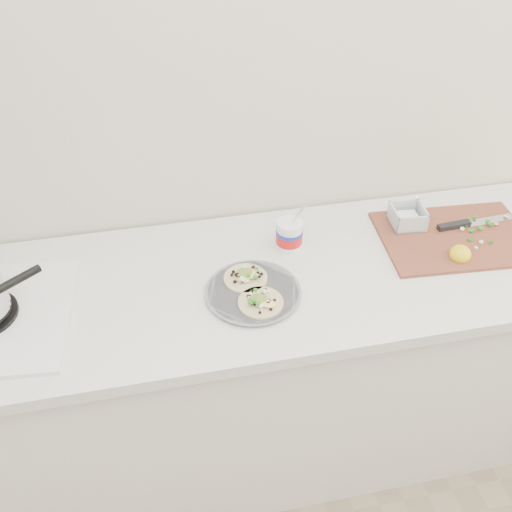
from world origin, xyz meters
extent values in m
cube|color=beige|center=(0.00, 1.73, 1.30)|extent=(3.50, 0.05, 2.60)
cube|color=silver|center=(0.00, 1.43, 0.43)|extent=(2.40, 0.62, 0.86)
cube|color=silver|center=(0.00, 1.41, 0.88)|extent=(2.44, 0.66, 0.04)
cylinder|color=slate|center=(-0.03, 1.34, 0.91)|extent=(0.27, 0.27, 0.01)
cylinder|color=slate|center=(-0.03, 1.34, 0.91)|extent=(0.28, 0.28, 0.00)
cylinder|color=white|center=(0.13, 1.53, 0.95)|extent=(0.08, 0.08, 0.10)
cylinder|color=red|center=(0.13, 1.53, 0.95)|extent=(0.09, 0.09, 0.04)
cylinder|color=#192D99|center=(0.13, 1.53, 0.97)|extent=(0.09, 0.09, 0.01)
cube|color=brown|center=(0.68, 1.46, 0.91)|extent=(0.51, 0.37, 0.01)
cube|color=white|center=(0.54, 1.56, 0.93)|extent=(0.07, 0.07, 0.03)
ellipsoid|color=yellow|center=(0.64, 1.36, 0.93)|extent=(0.07, 0.07, 0.06)
cube|color=silver|center=(0.83, 1.52, 0.91)|extent=(0.18, 0.05, 0.00)
cube|color=black|center=(0.69, 1.51, 0.92)|extent=(0.12, 0.03, 0.02)
camera|label=1|loc=(-0.27, 0.14, 2.05)|focal=40.00mm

